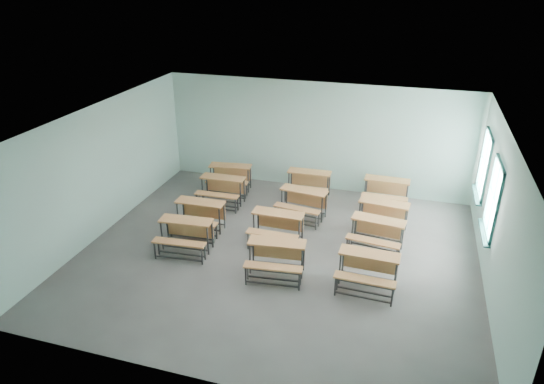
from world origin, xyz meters
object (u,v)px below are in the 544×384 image
at_px(desk_unit_r1c0, 199,212).
at_px(desk_unit_r2c0, 222,187).
at_px(desk_unit_r1c1, 277,224).
at_px(desk_unit_r0c0, 185,231).
at_px(desk_unit_r2c1, 302,200).
at_px(desk_unit_r0c2, 368,266).
at_px(desk_unit_r1c2, 377,231).
at_px(desk_unit_r3c1, 308,181).
at_px(desk_unit_r3c0, 230,175).
at_px(desk_unit_r0c1, 276,254).
at_px(desk_unit_r3c2, 386,189).
at_px(desk_unit_r2c2, 383,213).

bearing_deg(desk_unit_r1c0, desk_unit_r2c0, 90.38).
xyz_separation_m(desk_unit_r1c0, desk_unit_r1c1, (2.04, -0.02, 0.00)).
relative_size(desk_unit_r0c0, desk_unit_r2c1, 0.97).
distance_m(desk_unit_r0c2, desk_unit_r1c2, 1.55).
relative_size(desk_unit_r1c0, desk_unit_r3c1, 0.99).
bearing_deg(desk_unit_r1c2, desk_unit_r3c0, 161.44).
bearing_deg(desk_unit_r0c1, desk_unit_r3c2, 57.82).
height_order(desk_unit_r0c0, desk_unit_r3c2, same).
relative_size(desk_unit_r1c0, desk_unit_r2c1, 0.93).
bearing_deg(desk_unit_r0c1, desk_unit_r3c1, 86.54).
bearing_deg(desk_unit_r0c1, desk_unit_r3c0, 117.40).
bearing_deg(desk_unit_r3c0, desk_unit_r2c1, -31.04).
xyz_separation_m(desk_unit_r1c0, desk_unit_r3c2, (4.38, 2.78, 0.00)).
bearing_deg(desk_unit_r2c1, desk_unit_r1c1, -93.18).
bearing_deg(desk_unit_r3c1, desk_unit_r0c2, -62.72).
bearing_deg(desk_unit_r2c0, desk_unit_r2c2, -5.16).
bearing_deg(desk_unit_r3c2, desk_unit_r0c1, -114.87).
relative_size(desk_unit_r0c1, desk_unit_r2c1, 0.99).
relative_size(desk_unit_r1c1, desk_unit_r2c2, 0.95).
relative_size(desk_unit_r2c0, desk_unit_r2c1, 0.94).
bearing_deg(desk_unit_r1c0, desk_unit_r0c1, -29.62).
bearing_deg(desk_unit_r1c2, desk_unit_r3c1, 139.49).
relative_size(desk_unit_r1c1, desk_unit_r3c0, 0.93).
distance_m(desk_unit_r0c2, desk_unit_r3c2, 3.99).
height_order(desk_unit_r0c0, desk_unit_r3c0, same).
xyz_separation_m(desk_unit_r0c1, desk_unit_r1c0, (-2.40, 1.32, 0.00)).
xyz_separation_m(desk_unit_r0c0, desk_unit_r0c1, (2.31, -0.33, 0.00)).
relative_size(desk_unit_r1c2, desk_unit_r3c2, 1.06).
relative_size(desk_unit_r0c2, desk_unit_r3c2, 1.01).
relative_size(desk_unit_r0c1, desk_unit_r3c2, 1.06).
bearing_deg(desk_unit_r0c0, desk_unit_r1c2, 12.52).
height_order(desk_unit_r0c0, desk_unit_r2c0, same).
xyz_separation_m(desk_unit_r0c2, desk_unit_r1c1, (-2.30, 1.20, 0.00)).
distance_m(desk_unit_r0c2, desk_unit_r2c2, 2.50).
distance_m(desk_unit_r1c1, desk_unit_r2c2, 2.71).
xyz_separation_m(desk_unit_r1c1, desk_unit_r3c2, (2.34, 2.80, 0.00)).
bearing_deg(desk_unit_r2c2, desk_unit_r3c2, 97.18).
distance_m(desk_unit_r0c1, desk_unit_r3c2, 4.55).
height_order(desk_unit_r1c0, desk_unit_r3c0, same).
xyz_separation_m(desk_unit_r2c0, desk_unit_r2c2, (4.45, -0.31, 0.00)).
bearing_deg(desk_unit_r0c1, desk_unit_r2c1, 85.30).
bearing_deg(desk_unit_r0c1, desk_unit_r1c2, 33.53).
bearing_deg(desk_unit_r0c0, desk_unit_r2c0, 88.28).
bearing_deg(desk_unit_r1c1, desk_unit_r3c1, 87.18).
height_order(desk_unit_r2c2, desk_unit_r3c0, same).
relative_size(desk_unit_r1c2, desk_unit_r2c1, 0.99).
relative_size(desk_unit_r3c0, desk_unit_r3c1, 1.06).
height_order(desk_unit_r0c0, desk_unit_r2c2, same).
height_order(desk_unit_r1c0, desk_unit_r2c0, same).
height_order(desk_unit_r0c0, desk_unit_r1c1, same).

